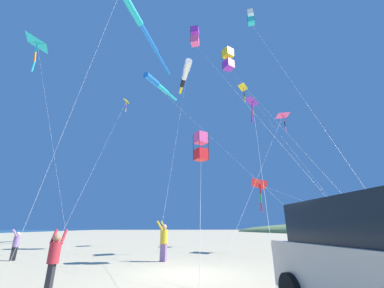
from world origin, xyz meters
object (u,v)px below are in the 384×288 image
(kite_delta_long_streamer_left, at_px, (244,87))
(kite_box_black_fish_shape, at_px, (195,36))
(kite_delta_orange_high_right, at_px, (283,116))
(kite_delta_striped_overhead, at_px, (253,102))
(kite_delta_magenta_far_left, at_px, (127,101))
(kite_delta_long_streamer_right, at_px, (260,184))
(kite_box_red_high_left, at_px, (228,59))
(person_child_green_jacket, at_px, (16,243))
(kite_windsock_blue_topmost, at_px, (141,25))
(person_child_grey_jacket, at_px, (164,239))
(kite_box_small_distant, at_px, (201,146))
(person_bystander_far, at_px, (54,256))
(kite_windsock_purple_drifting, at_px, (185,74))
(kite_windsock_green_low_center, at_px, (157,85))
(kite_box_white_trailing, at_px, (251,17))
(kite_delta_yellow_midlevel, at_px, (38,43))

(kite_delta_long_streamer_left, relative_size, kite_box_black_fish_shape, 0.87)
(kite_delta_orange_high_right, bearing_deg, kite_delta_striped_overhead, -139.57)
(kite_delta_magenta_far_left, bearing_deg, kite_delta_long_streamer_left, -30.99)
(kite_delta_long_streamer_right, bearing_deg, kite_box_black_fish_shape, 159.08)
(kite_delta_orange_high_right, relative_size, kite_box_red_high_left, 0.67)
(person_child_green_jacket, height_order, kite_windsock_blue_topmost, kite_windsock_blue_topmost)
(person_child_green_jacket, height_order, kite_delta_striped_overhead, kite_delta_striped_overhead)
(person_child_grey_jacket, bearing_deg, kite_delta_magenta_far_left, 102.72)
(kite_box_small_distant, distance_m, kite_delta_magenta_far_left, 20.60)
(person_child_grey_jacket, distance_m, kite_delta_magenta_far_left, 22.29)
(kite_delta_orange_high_right, bearing_deg, kite_windsock_blue_topmost, -157.60)
(person_bystander_far, distance_m, kite_box_red_high_left, 21.38)
(person_child_grey_jacket, xyz_separation_m, kite_delta_long_streamer_left, (8.84, 8.21, 14.60))
(person_bystander_far, distance_m, kite_windsock_purple_drifting, 28.96)
(kite_windsock_green_low_center, distance_m, kite_delta_magenta_far_left, 5.65)
(kite_box_small_distant, bearing_deg, person_child_green_jacket, 161.74)
(kite_delta_magenta_far_left, bearing_deg, kite_box_white_trailing, -55.34)
(kite_delta_long_streamer_right, bearing_deg, kite_delta_yellow_midlevel, 162.11)
(kite_box_red_high_left, distance_m, kite_box_small_distant, 14.06)
(person_bystander_far, bearing_deg, kite_delta_orange_high_right, 36.85)
(kite_delta_long_streamer_right, xyz_separation_m, kite_delta_striped_overhead, (-0.57, -1.07, 5.63))
(kite_delta_long_streamer_left, distance_m, kite_delta_striped_overhead, 9.12)
(kite_box_small_distant, height_order, kite_box_black_fish_shape, kite_box_black_fish_shape)
(kite_delta_orange_high_right, xyz_separation_m, kite_box_red_high_left, (-5.72, -0.87, 4.99))
(kite_delta_yellow_midlevel, bearing_deg, kite_box_black_fish_shape, -16.98)
(person_child_green_jacket, distance_m, kite_delta_orange_high_right, 22.25)
(person_bystander_far, relative_size, kite_box_red_high_left, 0.08)
(kite_delta_yellow_midlevel, distance_m, kite_box_small_distant, 20.30)
(person_child_green_jacket, height_order, kite_box_small_distant, kite_box_small_distant)
(kite_delta_long_streamer_left, height_order, kite_delta_magenta_far_left, kite_delta_magenta_far_left)
(kite_delta_orange_high_right, bearing_deg, person_child_green_jacket, -165.68)
(person_bystander_far, bearing_deg, person_child_grey_jacket, 55.75)
(person_bystander_far, bearing_deg, kite_box_white_trailing, 31.77)
(kite_windsock_blue_topmost, xyz_separation_m, kite_box_white_trailing, (8.37, 0.33, 3.09))
(person_child_green_jacket, height_order, kite_delta_long_streamer_left, kite_delta_long_streamer_left)
(kite_box_white_trailing, bearing_deg, person_child_grey_jacket, -169.24)
(kite_delta_long_streamer_right, relative_size, kite_box_small_distant, 1.16)
(person_child_green_jacket, relative_size, person_bystander_far, 0.99)
(kite_box_red_high_left, height_order, kite_box_white_trailing, kite_box_white_trailing)
(person_child_green_jacket, bearing_deg, kite_delta_orange_high_right, 14.32)
(kite_delta_yellow_midlevel, distance_m, kite_delta_long_streamer_right, 23.30)
(kite_windsock_green_low_center, xyz_separation_m, kite_delta_striped_overhead, (6.18, -9.53, -6.69))
(kite_delta_yellow_midlevel, distance_m, kite_delta_long_streamer_left, 20.38)
(kite_box_small_distant, bearing_deg, person_child_grey_jacket, 149.87)
(kite_windsock_blue_topmost, xyz_separation_m, kite_windsock_purple_drifting, (5.70, 13.74, 6.89))
(kite_delta_yellow_midlevel, xyz_separation_m, kite_box_small_distant, (13.02, -9.49, -12.34))
(person_bystander_far, bearing_deg, kite_windsock_purple_drifting, 70.13)
(kite_delta_long_streamer_right, bearing_deg, person_child_green_jacket, -176.23)
(kite_delta_long_streamer_left, bearing_deg, kite_windsock_blue_topmost, -145.85)
(kite_delta_magenta_far_left, bearing_deg, kite_delta_striped_overhead, -55.41)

